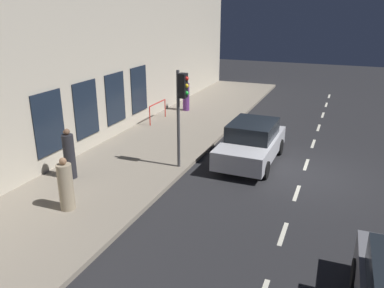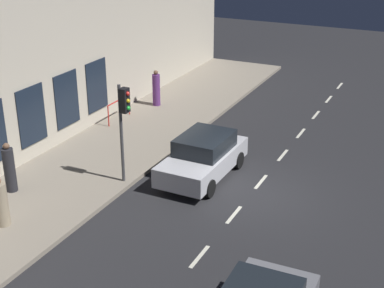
{
  "view_description": "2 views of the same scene",
  "coord_description": "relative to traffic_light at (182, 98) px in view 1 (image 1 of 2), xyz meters",
  "views": [
    {
      "loc": [
        -1.12,
        13.44,
        5.74
      ],
      "look_at": [
        3.4,
        2.3,
        1.47
      ],
      "focal_mm": 36.38,
      "sensor_mm": 36.0,
      "label": 1
    },
    {
      "loc": [
        -5.65,
        16.34,
        9.15
      ],
      "look_at": [
        1.97,
        0.62,
        1.74
      ],
      "focal_mm": 52.64,
      "sensor_mm": 36.0,
      "label": 2
    }
  ],
  "objects": [
    {
      "name": "ground_plane",
      "position": [
        -4.2,
        -1.31,
        -2.73
      ],
      "size": [
        60.0,
        60.0,
        0.0
      ],
      "primitive_type": "plane",
      "color": "#232326"
    },
    {
      "name": "sidewalk",
      "position": [
        2.05,
        -1.31,
        -2.66
      ],
      "size": [
        4.5,
        32.0,
        0.15
      ],
      "color": "gray",
      "rests_on": "ground"
    },
    {
      "name": "building_facade",
      "position": [
        4.6,
        -1.31,
        0.84
      ],
      "size": [
        0.65,
        32.0,
        7.15
      ],
      "color": "beige",
      "rests_on": "ground"
    },
    {
      "name": "lane_centre_line",
      "position": [
        -4.2,
        -2.31,
        -2.73
      ],
      "size": [
        0.12,
        27.2,
        0.01
      ],
      "color": "beige",
      "rests_on": "ground"
    },
    {
      "name": "traffic_light",
      "position": [
        0.0,
        0.0,
        0.0
      ],
      "size": [
        0.46,
        0.32,
        3.55
      ],
      "color": "#424244",
      "rests_on": "sidewalk"
    },
    {
      "name": "parked_car_0",
      "position": [
        -2.13,
        -1.82,
        -1.94
      ],
      "size": [
        2.01,
        4.17,
        1.58
      ],
      "rotation": [
        0.0,
        0.0,
        -0.02
      ],
      "color": "#B7B7BC",
      "rests_on": "ground"
    },
    {
      "name": "pedestrian_0",
      "position": [
        1.84,
        4.14,
        -1.86
      ],
      "size": [
        0.6,
        0.6,
        1.6
      ],
      "rotation": [
        0.0,
        0.0,
        0.96
      ],
      "color": "gray",
      "rests_on": "sidewalk"
    },
    {
      "name": "pedestrian_1",
      "position": [
        3.17,
        2.31,
        -1.77
      ],
      "size": [
        0.55,
        0.55,
        1.76
      ],
      "rotation": [
        0.0,
        0.0,
        5.5
      ],
      "color": "#232328",
      "rests_on": "sidewalk"
    },
    {
      "name": "pedestrian_2",
      "position": [
        3.09,
        -7.7,
        -1.77
      ],
      "size": [
        0.48,
        0.48,
        1.75
      ],
      "rotation": [
        0.0,
        0.0,
        4.38
      ],
      "color": "#5B2D70",
      "rests_on": "sidewalk"
    },
    {
      "name": "red_railing",
      "position": [
        3.59,
        -5.12,
        -1.88
      ],
      "size": [
        0.05,
        1.78,
        0.97
      ],
      "color": "red",
      "rests_on": "sidewalk"
    }
  ]
}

